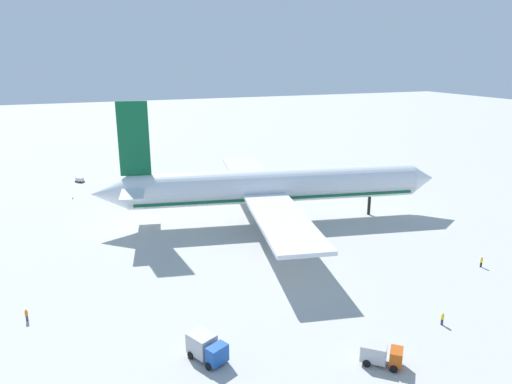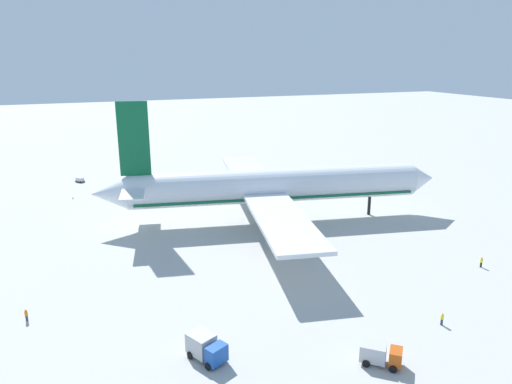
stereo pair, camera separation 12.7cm
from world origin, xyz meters
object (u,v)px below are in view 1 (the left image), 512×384
service_truck_2 (381,354)px  ground_worker_1 (481,262)px  ground_worker_2 (27,315)px  airliner (270,187)px  traffic_cone_0 (387,186)px  traffic_cone_3 (342,166)px  traffic_cone_2 (73,198)px  traffic_cone_1 (117,196)px  baggage_cart_0 (80,180)px  ground_worker_0 (442,319)px  service_truck_3 (206,347)px

service_truck_2 → ground_worker_1: (31.64, 15.71, -0.46)m
ground_worker_2 → airliner: bearing=28.6°
traffic_cone_0 → traffic_cone_3: size_ratio=1.00×
service_truck_2 → traffic_cone_2: service_truck_2 is taller
ground_worker_1 → traffic_cone_1: ground_worker_1 is taller
airliner → service_truck_2: size_ratio=15.15×
traffic_cone_3 → baggage_cart_0: bearing=171.9°
airliner → baggage_cart_0: bearing=126.8°
traffic_cone_2 → traffic_cone_3: bearing=4.0°
ground_worker_1 → traffic_cone_0: (16.90, 48.41, -0.63)m
traffic_cone_0 → ground_worker_0: bearing=-120.8°
service_truck_3 → traffic_cone_0: 87.14m
airliner → traffic_cone_3: (41.77, 38.39, -7.33)m
service_truck_3 → baggage_cart_0: (-10.90, 91.88, -0.87)m
baggage_cart_0 → traffic_cone_0: baggage_cart_0 is taller
ground_worker_2 → traffic_cone_1: ground_worker_2 is taller
ground_worker_2 → traffic_cone_1: (17.40, 56.28, -0.61)m
service_truck_2 → ground_worker_2: (-38.54, 25.27, -0.48)m
ground_worker_0 → traffic_cone_2: 90.83m
ground_worker_1 → traffic_cone_0: size_ratio=3.22×
service_truck_2 → ground_worker_0: (12.67, 3.99, -0.50)m
baggage_cart_0 → ground_worker_2: size_ratio=1.60×
airliner → traffic_cone_0: (40.69, 13.54, -7.33)m
ground_worker_2 → traffic_cone_0: size_ratio=3.15×
baggage_cart_0 → traffic_cone_1: bearing=-66.4°
ground_worker_0 → traffic_cone_2: bearing=119.1°
airliner → traffic_cone_3: bearing=42.6°
service_truck_2 → traffic_cone_3: size_ratio=8.87×
service_truck_3 → traffic_cone_1: service_truck_3 is taller
service_truck_2 → airliner: bearing=81.2°
ground_worker_1 → traffic_cone_3: (17.97, 73.26, -0.63)m
baggage_cart_0 → ground_worker_2: 75.51m
ground_worker_0 → airliner: bearing=95.9°
traffic_cone_0 → baggage_cart_0: bearing=155.1°
baggage_cart_0 → ground_worker_1: ground_worker_1 is taller
service_truck_2 → ground_worker_0: service_truck_2 is taller
baggage_cart_0 → ground_worker_1: size_ratio=1.57×
service_truck_3 → traffic_cone_1: size_ratio=9.92×
service_truck_2 → traffic_cone_1: size_ratio=8.87×
ground_worker_2 → traffic_cone_2: size_ratio=3.15×
service_truck_3 → traffic_cone_0: bearing=39.8°
baggage_cart_0 → traffic_cone_1: (8.14, -18.66, -0.46)m
traffic_cone_3 → traffic_cone_2: bearing=-176.0°
baggage_cart_0 → traffic_cone_1: 20.37m
ground_worker_2 → traffic_cone_3: bearing=35.9°
airliner → ground_worker_1: 42.75m
service_truck_2 → ground_worker_1: 35.33m
traffic_cone_0 → traffic_cone_2: same height
airliner → ground_worker_1: (23.79, -34.87, -6.70)m
airliner → traffic_cone_0: 43.51m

